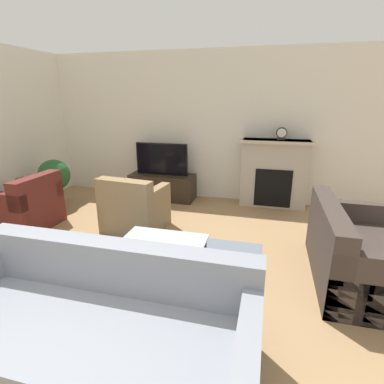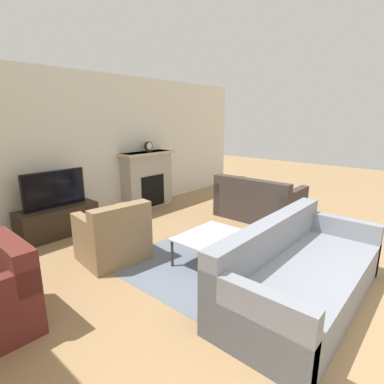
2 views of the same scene
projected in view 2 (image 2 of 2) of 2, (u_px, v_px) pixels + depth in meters
The scene contains 10 objects.
wall_back at pixel (80, 149), 5.39m from camera, with size 8.91×0.06×2.70m.
area_rug at pixel (203, 259), 4.13m from camera, with size 2.13×1.79×0.00m.
fireplace at pixel (147, 178), 6.43m from camera, with size 1.25×0.42×1.19m.
tv_stand at pixel (58, 221), 4.93m from camera, with size 1.24×0.48×0.48m.
tv at pixel (54, 189), 4.80m from camera, with size 1.00×0.06×0.60m.
couch_sectional at pixel (299, 274), 3.17m from camera, with size 2.29×1.00×0.82m.
couch_loveseat at pixel (258, 204), 5.75m from camera, with size 0.95×1.51×0.82m.
armchair_accent at pixel (114, 239), 4.05m from camera, with size 0.89×0.81×0.82m.
coffee_table at pixel (208, 237), 4.00m from camera, with size 0.93×0.59×0.39m.
mantel_clock at pixel (148, 146), 6.32m from camera, with size 0.18×0.07×0.21m.
Camera 2 is at (-2.76, -0.14, 1.90)m, focal length 28.00 mm.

